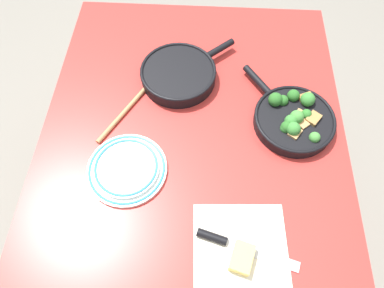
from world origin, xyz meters
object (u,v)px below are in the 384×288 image
at_px(grater_knife, 232,244).
at_px(skillet_eggs, 179,74).
at_px(cheese_block, 242,258).
at_px(wooden_spoon, 141,93).
at_px(dinner_plate_stack, 127,168).
at_px(skillet_broccoli, 294,118).

bearing_deg(grater_knife, skillet_eggs, 123.98).
xyz_separation_m(grater_knife, cheese_block, (-0.04, -0.02, 0.01)).
bearing_deg(wooden_spoon, grater_knife, -118.58).
bearing_deg(dinner_plate_stack, skillet_broccoli, -68.68).
height_order(wooden_spoon, grater_knife, grater_knife).
distance_m(skillet_broccoli, skillet_eggs, 0.42).
bearing_deg(cheese_block, grater_knife, 33.30).
relative_size(skillet_eggs, dinner_plate_stack, 1.35).
distance_m(skillet_eggs, cheese_block, 0.66).
relative_size(skillet_broccoli, wooden_spoon, 1.04).
bearing_deg(cheese_block, skillet_broccoli, -21.23).
relative_size(grater_knife, cheese_block, 3.11).
distance_m(cheese_block, dinner_plate_stack, 0.43).
distance_m(wooden_spoon, grater_knife, 0.60).
bearing_deg(wooden_spoon, skillet_eggs, -29.25).
bearing_deg(grater_knife, cheese_block, -40.79).
relative_size(skillet_eggs, wooden_spoon, 0.97).
bearing_deg(wooden_spoon, dinner_plate_stack, -151.76).
xyz_separation_m(wooden_spoon, grater_knife, (-0.50, -0.32, 0.00)).
relative_size(skillet_broccoli, dinner_plate_stack, 1.45).
relative_size(skillet_eggs, grater_knife, 1.18).
relative_size(wooden_spoon, dinner_plate_stack, 1.39).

